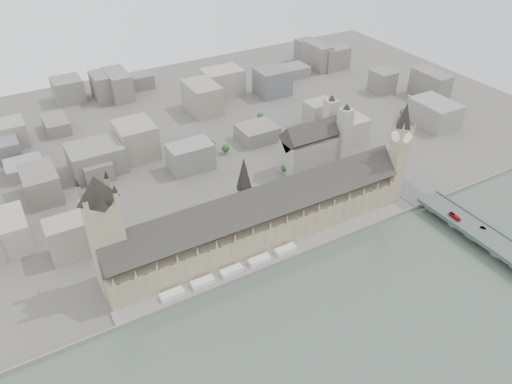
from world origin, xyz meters
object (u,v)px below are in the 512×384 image
westminster_bridge (491,244)px  palace_of_westminster (259,218)px  victoria_tower (105,230)px  red_bus_north (455,216)px  elizabeth_tower (400,146)px  car_silver (483,228)px  westminster_abbey (315,145)px  car_approach (395,168)px

westminster_bridge → palace_of_westminster: bearing=146.5°
victoria_tower → red_bus_north: size_ratio=8.30×
palace_of_westminster → elizabeth_tower: (138.00, -11.70, 35.38)m
elizabeth_tower → car_silver: (28.50, -81.67, -47.07)m
palace_of_westminster → red_bus_north: bearing=-24.4°
westminster_abbey → car_approach: (57.94, -59.15, -14.19)m
car_silver → car_approach: (2.36, 109.51, -0.13)m
elizabeth_tower → car_silver: 98.47m
elizabeth_tower → westminster_bridge: elizabeth_tower is taller
red_bus_north → car_approach: (12.28, 87.14, -1.03)m
palace_of_westminster → westminster_abbey: westminster_abbey is taller
palace_of_westminster → westminster_bridge: (162.00, -107.20, -17.58)m
westminster_bridge → westminster_abbey: bearing=105.6°
westminster_bridge → car_approach: car_approach is taller
westminster_bridge → red_bus_north: (-5.42, 36.20, 6.80)m
victoria_tower → westminster_abbey: victoria_tower is taller
red_bus_north → car_silver: 24.49m
car_silver → car_approach: car_silver is taller
palace_of_westminster → victoria_tower: (-122.00, 6.30, 32.50)m
victoria_tower → westminster_bridge: 309.91m
victoria_tower → car_silver: victoria_tower is taller
palace_of_westminster → westminster_bridge: palace_of_westminster is taller
red_bus_north → elizabeth_tower: bearing=112.6°
palace_of_westminster → car_approach: size_ratio=59.64×
victoria_tower → car_silver: (288.50, -99.67, -44.18)m
westminster_abbey → red_bus_north: westminster_abbey is taller
westminster_abbey → car_approach: bearing=-45.6°
red_bus_north → car_silver: bearing=-60.9°
victoria_tower → car_approach: 294.38m
westminster_bridge → car_silver: car_silver is taller
victoria_tower → car_approach: size_ratio=22.50×
victoria_tower → car_approach: (290.86, 9.85, -44.31)m
elizabeth_tower → westminster_bridge: bearing=-75.9°
car_silver → red_bus_north: bearing=90.1°
car_approach → palace_of_westminster: bearing=-177.4°
elizabeth_tower → westminster_abbey: elizabeth_tower is taller
westminster_bridge → car_silver: 15.70m
westminster_bridge → car_approach: bearing=86.8°
elizabeth_tower → red_bus_north: (18.58, -59.30, -46.16)m
palace_of_westminster → victoria_tower: victoria_tower is taller
elizabeth_tower → red_bus_north: elizabeth_tower is taller
westminster_abbey → red_bus_north: (45.66, -146.30, -13.15)m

